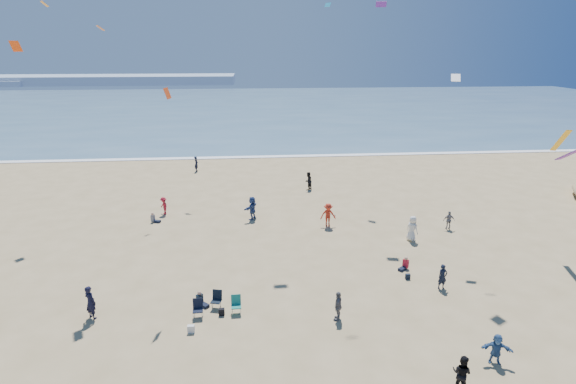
{
  "coord_description": "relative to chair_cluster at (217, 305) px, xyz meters",
  "views": [
    {
      "loc": [
        0.27,
        -11.73,
        13.62
      ],
      "look_at": [
        2.0,
        8.0,
        7.2
      ],
      "focal_mm": 28.0,
      "sensor_mm": 36.0,
      "label": 1
    }
  ],
  "objects": [
    {
      "name": "ocean",
      "position": [
        1.69,
        85.57,
        -0.47
      ],
      "size": [
        220.0,
        100.0,
        0.06
      ],
      "primitive_type": "cube",
      "color": "#476B84",
      "rests_on": "ground"
    },
    {
      "name": "surf_line",
      "position": [
        1.69,
        35.57,
        -0.46
      ],
      "size": [
        220.0,
        1.2,
        0.08
      ],
      "primitive_type": "cube",
      "color": "white",
      "rests_on": "ground"
    },
    {
      "name": "headland_far",
      "position": [
        -58.31,
        160.57,
        1.1
      ],
      "size": [
        110.0,
        20.0,
        3.2
      ],
      "primitive_type": "cube",
      "color": "#7A8EA8",
      "rests_on": "ground"
    },
    {
      "name": "standing_flyers",
      "position": [
        5.67,
        5.45,
        0.38
      ],
      "size": [
        26.4,
        42.05,
        1.95
      ],
      "color": "black",
      "rests_on": "ground"
    },
    {
      "name": "seated_group",
      "position": [
        3.18,
        -1.6,
        -0.08
      ],
      "size": [
        18.77,
        31.52,
        0.84
      ],
      "color": "silver",
      "rests_on": "ground"
    },
    {
      "name": "chair_cluster",
      "position": [
        0.0,
        0.0,
        0.0
      ],
      "size": [
        2.63,
        1.48,
        1.0
      ],
      "color": "black",
      "rests_on": "ground"
    },
    {
      "name": "white_tote",
      "position": [
        -1.19,
        -1.61,
        -0.3
      ],
      "size": [
        0.35,
        0.2,
        0.4
      ],
      "primitive_type": "cube",
      "color": "silver",
      "rests_on": "ground"
    },
    {
      "name": "black_backpack",
      "position": [
        0.25,
        -0.21,
        -0.31
      ],
      "size": [
        0.3,
        0.22,
        0.38
      ],
      "primitive_type": "cube",
      "color": "black",
      "rests_on": "ground"
    },
    {
      "name": "navy_bag",
      "position": [
        11.45,
        2.72,
        -0.33
      ],
      "size": [
        0.28,
        0.18,
        0.34
      ],
      "primitive_type": "cube",
      "color": "black",
      "rests_on": "ground"
    },
    {
      "name": "kites_aloft",
      "position": [
        11.66,
        4.3,
        14.55
      ],
      "size": [
        40.15,
        37.41,
        28.46
      ],
      "color": "#FF2E0D",
      "rests_on": "ground"
    }
  ]
}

